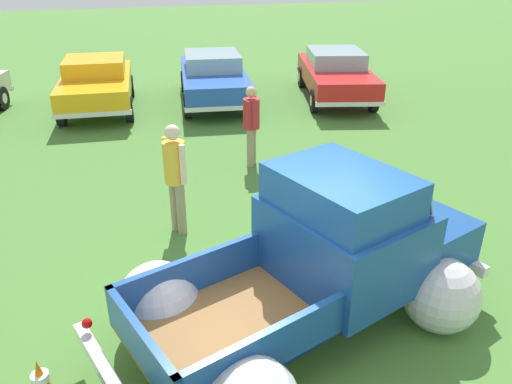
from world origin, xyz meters
The scene contains 7 objects.
ground_plane centered at (0.00, 0.00, 0.00)m, with size 80.00×80.00×0.00m, color #477A33.
vintage_pickup_truck centered at (0.37, 0.13, 0.76)m, with size 5.00×3.85×1.96m.
show_car_1 centered at (-2.20, 10.34, 0.78)m, with size 2.19×4.25×1.43m.
show_car_2 centered at (1.12, 10.15, 0.78)m, with size 2.42×4.75×1.43m.
show_car_3 centered at (4.81, 9.57, 0.78)m, with size 2.94×4.94×1.43m.
spectator_0 centered at (0.87, 5.10, 0.96)m, with size 0.47×0.50×1.68m.
spectator_1 centered at (-1.02, 2.72, 1.04)m, with size 0.46×0.52×1.81m.
Camera 1 is at (-1.79, -4.31, 4.09)m, focal length 34.74 mm.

